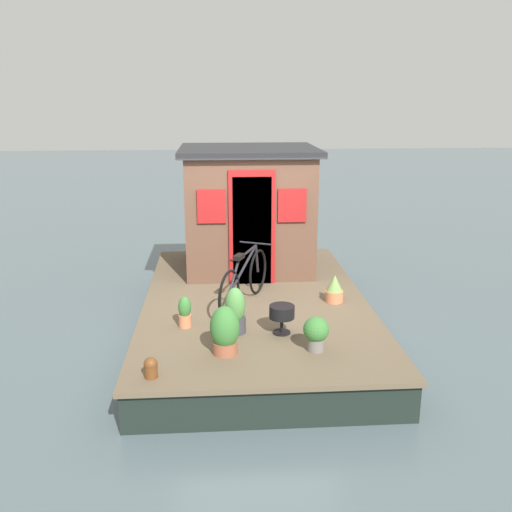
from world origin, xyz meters
TOP-DOWN VIEW (x-y plane):
  - ground_plane at (0.00, 0.00)m, footprint 60.00×60.00m
  - houseboat_deck at (0.00, 0.00)m, footprint 5.39×3.23m
  - houseboat_cabin at (1.58, 0.00)m, footprint 2.00×2.26m
  - bicycle at (-0.29, 0.17)m, footprint 1.63×0.81m
  - potted_plant_thyme at (-0.24, -1.13)m, footprint 0.26×0.26m
  - potted_plant_basil at (-1.84, 0.47)m, footprint 0.34×0.34m
  - potted_plant_lavender at (-1.02, 0.97)m, footprint 0.17×0.17m
  - potted_plant_geranium at (-1.83, -0.58)m, footprint 0.30×0.30m
  - potted_plant_sage at (-1.24, 0.34)m, footprint 0.27×0.27m
  - charcoal_grill at (-1.31, -0.24)m, footprint 0.32×0.32m
  - mooring_bollard at (-2.37, 1.27)m, footprint 0.15×0.15m

SIDE VIEW (x-z plane):
  - ground_plane at x=0.00m, z-range 0.00..0.00m
  - houseboat_deck at x=0.00m, z-range 0.00..0.51m
  - mooring_bollard at x=-2.37m, z-range 0.52..0.74m
  - potted_plant_thyme at x=-0.24m, z-range 0.50..0.91m
  - potted_plant_lavender at x=-1.02m, z-range 0.51..0.92m
  - potted_plant_geranium at x=-1.83m, z-range 0.53..0.95m
  - charcoal_grill at x=-1.31m, z-range 0.60..0.96m
  - potted_plant_sage at x=-1.24m, z-range 0.49..1.09m
  - potted_plant_basil at x=-1.84m, z-range 0.50..1.08m
  - bicycle at x=-0.29m, z-range 0.48..1.30m
  - houseboat_cabin at x=1.58m, z-range 0.52..2.58m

